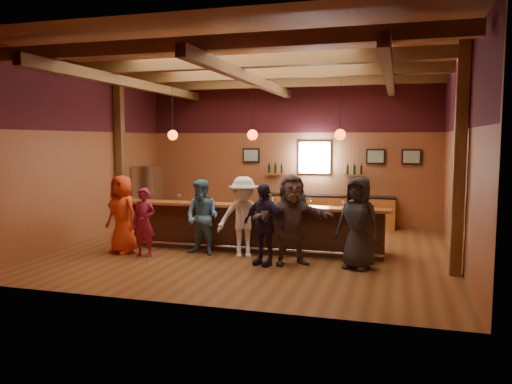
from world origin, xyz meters
TOP-DOWN VIEW (x-y plane):
  - room at (0.00, 0.06)m, footprint 9.04×9.00m
  - bar_counter at (0.02, 0.15)m, footprint 6.30×1.07m
  - back_bar_cabinet at (1.20, 3.72)m, footprint 4.00×0.52m
  - window at (0.80, 3.95)m, footprint 0.95×0.09m
  - framed_pictures at (1.67, 3.94)m, footprint 5.35×0.05m
  - wine_shelves at (0.80, 3.88)m, footprint 3.00×0.18m
  - pendant_lights at (0.00, 0.00)m, footprint 4.24×0.24m
  - stainless_fridge at (-4.10, 2.60)m, footprint 0.70×0.70m
  - customer_orange at (-2.80, -1.05)m, footprint 1.01×0.82m
  - customer_redvest at (-2.15, -1.23)m, footprint 0.58×0.40m
  - customer_denim at (-0.97, -0.71)m, footprint 0.95×0.81m
  - customer_white at (-0.01, -0.67)m, footprint 1.31×1.02m
  - customer_navy at (0.60, -1.24)m, footprint 1.08×0.76m
  - customer_brown at (1.15, -1.03)m, footprint 1.82×1.30m
  - customer_dark at (2.50, -1.01)m, footprint 1.06×0.87m
  - bartender at (0.86, 1.21)m, footprint 0.65×0.52m
  - ice_bucket at (0.38, -0.17)m, footprint 0.23×0.23m
  - bottle_a at (0.74, -0.12)m, footprint 0.08×0.08m
  - bottle_b at (0.78, -0.04)m, footprint 0.08×0.08m
  - glass_a at (-2.82, -0.20)m, footprint 0.08×0.08m
  - glass_b at (-1.76, -0.22)m, footprint 0.09×0.09m
  - glass_c at (-1.38, -0.07)m, footprint 0.08×0.08m
  - glass_d at (-1.18, -0.19)m, footprint 0.09×0.09m
  - glass_e at (-0.24, -0.09)m, footprint 0.09×0.09m
  - glass_f at (0.55, -0.21)m, footprint 0.08×0.08m
  - glass_g at (1.40, -0.18)m, footprint 0.09×0.09m
  - glass_h at (2.11, -0.19)m, footprint 0.07×0.07m

SIDE VIEW (x-z plane):
  - back_bar_cabinet at x=1.20m, z-range 0.00..0.95m
  - bar_counter at x=0.02m, z-range -0.03..1.08m
  - customer_redvest at x=-2.15m, z-range 0.00..1.54m
  - bartender at x=0.86m, z-range 0.00..1.55m
  - customer_navy at x=0.60m, z-range 0.00..1.70m
  - customer_denim at x=-0.97m, z-range 0.00..1.71m
  - customer_white at x=-0.01m, z-range 0.00..1.79m
  - customer_orange at x=-2.80m, z-range 0.00..1.79m
  - stainless_fridge at x=-4.10m, z-range 0.00..1.80m
  - customer_dark at x=2.50m, z-range 0.00..1.86m
  - customer_brown at x=1.15m, z-range 0.00..1.89m
  - glass_h at x=2.11m, z-range 1.15..1.31m
  - glass_c at x=-1.38m, z-range 1.15..1.32m
  - ice_bucket at x=0.38m, z-range 1.11..1.36m
  - glass_f at x=0.55m, z-range 1.15..1.33m
  - glass_a at x=-2.82m, z-range 1.15..1.33m
  - glass_g at x=1.40m, z-range 1.15..1.34m
  - glass_d at x=-1.18m, z-range 1.15..1.35m
  - glass_e at x=-0.24m, z-range 1.15..1.35m
  - bottle_b at x=0.78m, z-range 1.07..1.43m
  - glass_b at x=-1.76m, z-range 1.15..1.35m
  - bottle_a at x=0.74m, z-range 1.07..1.46m
  - wine_shelves at x=0.80m, z-range 1.47..1.77m
  - window at x=0.80m, z-range 1.57..2.52m
  - framed_pictures at x=1.67m, z-range 1.88..2.33m
  - pendant_lights at x=0.00m, z-range 2.02..3.39m
  - room at x=0.00m, z-range 0.95..5.47m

